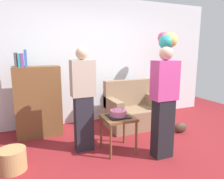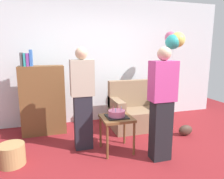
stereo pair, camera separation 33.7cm
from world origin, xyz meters
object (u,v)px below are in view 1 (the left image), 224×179
couch (133,110)px  person_blowing_candles (83,99)px  person_holding_cake (164,103)px  wicker_basket (12,160)px  side_table (118,122)px  bookshelf (38,101)px  birthday_cake (118,114)px  handbag (181,128)px  balloon_bunch (167,40)px

couch → person_blowing_candles: 1.45m
person_holding_cake → wicker_basket: size_ratio=4.53×
couch → wicker_basket: size_ratio=3.06×
person_blowing_candles → couch: bearing=27.9°
side_table → bookshelf: bearing=135.3°
side_table → person_blowing_candles: 0.65m
birthday_cake → person_blowing_candles: size_ratio=0.20×
couch → birthday_cake: bearing=-130.0°
birthday_cake → handbag: bearing=7.8°
couch → person_blowing_candles: size_ratio=0.67×
couch → handbag: bearing=-44.0°
person_holding_cake → balloon_bunch: bearing=-132.3°
bookshelf → couch: bearing=-7.1°
couch → side_table: 1.14m
handbag → balloon_bunch: size_ratio=0.14×
handbag → wicker_basket: bearing=-176.7°
side_table → birthday_cake: (0.00, -0.00, 0.13)m
person_blowing_candles → balloon_bunch: balloon_bunch is taller
person_blowing_candles → wicker_basket: size_ratio=4.53×
couch → handbag: size_ratio=3.93×
person_blowing_candles → birthday_cake: bearing=-26.5°
side_table → person_holding_cake: (0.54, -0.42, 0.36)m
bookshelf → birthday_cake: 1.57m
balloon_bunch → side_table: bearing=-150.2°
handbag → couch: bearing=136.0°
wicker_basket → balloon_bunch: size_ratio=0.18×
handbag → bookshelf: bearing=160.4°
bookshelf → person_holding_cake: size_ratio=0.98×
bookshelf → wicker_basket: (-0.42, -1.08, -0.52)m
person_blowing_candles → handbag: bearing=-0.7°
birthday_cake → person_blowing_candles: person_blowing_candles is taller
side_table → handbag: size_ratio=2.00×
bookshelf → handbag: bearing=-19.6°
handbag → balloon_bunch: balloon_bunch is taller
balloon_bunch → bookshelf: bearing=175.0°
wicker_basket → person_blowing_candles: bearing=12.3°
side_table → balloon_bunch: size_ratio=0.28×
person_blowing_candles → balloon_bunch: 2.31m
wicker_basket → person_holding_cake: bearing=-12.1°
handbag → balloon_bunch: 1.82m
side_table → birthday_cake: 0.13m
birthday_cake → handbag: (1.43, 0.20, -0.51)m
birthday_cake → person_blowing_candles: (-0.49, 0.25, 0.22)m
person_holding_cake → balloon_bunch: 1.88m
balloon_bunch → wicker_basket: bearing=-164.5°
couch → side_table: bearing=-130.0°
person_holding_cake → balloon_bunch: (0.99, 1.29, 0.95)m
bookshelf → person_holding_cake: bearing=-42.6°
person_holding_cake → wicker_basket: 2.22m
side_table → wicker_basket: side_table is taller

